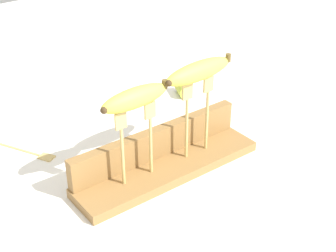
# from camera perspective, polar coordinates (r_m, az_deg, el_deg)

# --- Properties ---
(ground_plane) EXTENTS (3.00, 3.00, 0.00)m
(ground_plane) POSITION_cam_1_polar(r_m,az_deg,el_deg) (1.14, 0.00, -5.33)
(ground_plane) COLOR white
(wooden_board) EXTENTS (0.45, 0.11, 0.02)m
(wooden_board) POSITION_cam_1_polar(r_m,az_deg,el_deg) (1.13, 0.00, -4.86)
(wooden_board) COLOR olive
(wooden_board) RESTS_ON ground
(board_backstop) EXTENTS (0.44, 0.02, 0.07)m
(board_backstop) POSITION_cam_1_polar(r_m,az_deg,el_deg) (1.13, -1.33, -1.90)
(board_backstop) COLOR olive
(board_backstop) RESTS_ON wooden_board
(fork_stand_left) EXTENTS (0.10, 0.01, 0.17)m
(fork_stand_left) POSITION_cam_1_polar(r_m,az_deg,el_deg) (1.03, -3.52, -1.33)
(fork_stand_left) COLOR tan
(fork_stand_left) RESTS_ON wooden_board
(fork_stand_right) EXTENTS (0.09, 0.01, 0.19)m
(fork_stand_right) POSITION_cam_1_polar(r_m,az_deg,el_deg) (1.11, 3.50, 1.69)
(fork_stand_right) COLOR tan
(fork_stand_right) RESTS_ON wooden_board
(banana_raised_left) EXTENTS (0.16, 0.05, 0.04)m
(banana_raised_left) POSITION_cam_1_polar(r_m,az_deg,el_deg) (0.98, -3.69, 3.15)
(banana_raised_left) COLOR #DBD147
(banana_raised_left) RESTS_ON fork_stand_left
(banana_raised_right) EXTENTS (0.19, 0.05, 0.04)m
(banana_raised_right) POSITION_cam_1_polar(r_m,az_deg,el_deg) (1.06, 3.66, 6.24)
(banana_raised_right) COLOR #DBD147
(banana_raised_right) RESTS_ON fork_stand_right
(fork_fallen_near) EXTENTS (0.10, 0.16, 0.01)m
(fork_fallen_near) POSITION_cam_1_polar(r_m,az_deg,el_deg) (1.24, -15.41, -2.90)
(fork_fallen_near) COLOR tan
(fork_fallen_near) RESTS_ON ground
(banana_chunk_near) EXTENTS (0.06, 0.07, 0.04)m
(banana_chunk_near) POSITION_cam_1_polar(r_m,az_deg,el_deg) (1.46, 1.77, 4.29)
(banana_chunk_near) COLOR #B2C138
(banana_chunk_near) RESTS_ON ground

